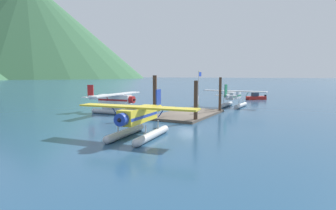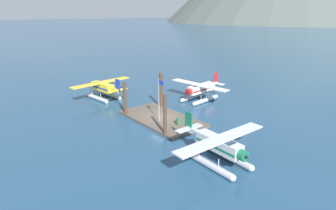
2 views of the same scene
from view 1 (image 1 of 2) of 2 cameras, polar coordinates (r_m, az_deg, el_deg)
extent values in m
plane|color=navy|center=(35.03, 4.35, -2.20)|extent=(1200.00, 1200.00, 0.00)
cube|color=brown|center=(35.01, 4.35, -1.95)|extent=(11.64, 6.10, 0.30)
cylinder|color=#4C3323|center=(29.72, 5.95, 0.75)|extent=(0.44, 0.44, 4.62)
cylinder|color=#4C3323|center=(37.80, 11.06, 2.09)|extent=(0.37, 0.37, 4.93)
cylinder|color=#4C3323|center=(32.76, -2.83, 1.80)|extent=(0.49, 0.49, 5.20)
cylinder|color=silver|center=(35.11, 6.53, 2.72)|extent=(0.08, 0.08, 5.39)
cube|color=#1E3DB2|center=(35.46, 6.85, 6.54)|extent=(0.90, 0.03, 0.56)
sphere|color=gold|center=(35.04, 6.59, 7.20)|extent=(0.10, 0.10, 0.10)
cylinder|color=#33663D|center=(37.98, 6.25, -0.43)|extent=(0.58, 0.58, 0.88)
torus|color=#33663D|center=(37.98, 6.25, -0.43)|extent=(0.62, 0.62, 0.04)
cone|color=#2D5638|center=(573.80, -27.74, 14.29)|extent=(425.96, 425.96, 183.59)
cylinder|color=#B7BABF|center=(38.86, -10.17, -0.96)|extent=(1.15, 5.64, 0.64)
sphere|color=#B7BABF|center=(37.41, -6.57, -1.18)|extent=(0.64, 0.64, 0.64)
cylinder|color=#B7BABF|center=(36.80, -12.29, -1.41)|extent=(1.15, 5.64, 0.64)
sphere|color=#B7BABF|center=(35.28, -8.57, -1.66)|extent=(0.64, 0.64, 0.64)
cylinder|color=#B7BABF|center=(38.14, -8.68, -0.05)|extent=(0.10, 0.10, 0.70)
cylinder|color=#B7BABF|center=(39.44, -11.65, 0.10)|extent=(0.10, 0.10, 0.70)
cylinder|color=#B7BABF|center=(36.05, -10.76, -0.46)|extent=(0.10, 0.10, 0.70)
cylinder|color=#B7BABF|center=(37.42, -13.82, -0.29)|extent=(0.10, 0.10, 0.70)
cube|color=white|center=(37.65, -11.26, 1.27)|extent=(1.67, 4.89, 1.20)
cube|color=#B21E1E|center=(37.66, -11.25, 1.12)|extent=(1.69, 4.80, 0.24)
cube|color=#283347|center=(37.03, -9.88, 1.73)|extent=(1.15, 1.19, 0.56)
cube|color=white|center=(37.43, -10.90, 2.28)|extent=(10.48, 2.35, 0.14)
cylinder|color=#B21E1E|center=(39.30, -9.11, 2.01)|extent=(0.63, 0.14, 0.84)
cylinder|color=#B21E1E|center=(35.65, -12.85, 1.49)|extent=(0.63, 0.14, 0.84)
cylinder|color=#B21E1E|center=(36.21, -7.71, 1.14)|extent=(1.01, 0.69, 0.96)
cone|color=black|center=(35.98, -7.10, 1.11)|extent=(0.39, 0.38, 0.36)
cube|color=white|center=(39.55, -15.16, 1.55)|extent=(0.64, 2.23, 0.56)
cube|color=#B21E1E|center=(40.05, -16.22, 2.80)|extent=(0.21, 1.01, 1.90)
cube|color=white|center=(40.04, -16.07, 1.72)|extent=(3.26, 1.09, 0.10)
cylinder|color=#B7BABF|center=(45.76, 12.26, 0.08)|extent=(5.62, 0.81, 0.64)
sphere|color=#B7BABF|center=(48.42, 13.27, 0.39)|extent=(0.64, 0.64, 0.64)
cylinder|color=#B7BABF|center=(45.07, 15.29, -0.09)|extent=(5.62, 0.81, 0.64)
sphere|color=#B7BABF|center=(47.77, 16.14, 0.24)|extent=(0.64, 0.64, 0.64)
cylinder|color=#B7BABF|center=(46.83, 12.73, 1.04)|extent=(0.10, 0.10, 0.70)
cylinder|color=#B7BABF|center=(44.55, 11.81, 0.79)|extent=(0.10, 0.10, 0.70)
cylinder|color=#B7BABF|center=(46.16, 15.69, 0.88)|extent=(0.10, 0.10, 0.70)
cylinder|color=#B7BABF|center=(43.85, 14.92, 0.63)|extent=(0.10, 0.10, 0.70)
cube|color=silver|center=(45.25, 13.82, 2.04)|extent=(4.84, 1.39, 1.20)
cube|color=#196B47|center=(45.26, 13.82, 1.91)|extent=(4.74, 1.41, 0.24)
cube|color=#283347|center=(46.27, 14.20, 2.53)|extent=(1.13, 1.09, 0.56)
cube|color=silver|center=(45.50, 13.95, 2.90)|extent=(1.72, 10.44, 0.14)
cylinder|color=#196B47|center=(46.17, 11.31, 2.59)|extent=(0.10, 0.62, 0.84)
cylinder|color=#196B47|center=(44.97, 16.63, 2.36)|extent=(0.10, 0.62, 0.84)
cylinder|color=#196B47|center=(47.85, 14.72, 2.23)|extent=(0.63, 0.98, 0.96)
cone|color=black|center=(48.28, 14.86, 2.27)|extent=(0.36, 0.37, 0.36)
cube|color=silver|center=(42.14, 12.59, 1.90)|extent=(2.21, 0.51, 0.56)
cube|color=#196B47|center=(41.23, 12.25, 3.00)|extent=(1.00, 0.15, 1.90)
cube|color=silver|center=(41.37, 12.27, 1.97)|extent=(0.90, 3.22, 0.10)
cylinder|color=#B7BABF|center=(22.05, -3.37, -6.41)|extent=(5.64, 1.29, 0.64)
sphere|color=#B7BABF|center=(19.62, -6.83, -8.05)|extent=(0.64, 0.64, 0.64)
cylinder|color=#B7BABF|center=(23.19, -9.01, -5.84)|extent=(5.64, 1.29, 0.64)
sphere|color=#B7BABF|center=(20.89, -12.93, -7.28)|extent=(0.64, 0.64, 0.64)
cylinder|color=#B7BABF|center=(20.86, -4.77, -5.28)|extent=(0.10, 0.10, 0.70)
cylinder|color=#B7BABF|center=(22.99, -2.12, -4.17)|extent=(0.10, 0.10, 0.70)
cylinder|color=#B7BABF|center=(22.05, -10.63, -4.73)|extent=(0.10, 0.10, 0.70)
cylinder|color=#B7BABF|center=(24.09, -7.59, -3.74)|extent=(0.10, 0.10, 0.70)
cube|color=yellow|center=(22.30, -6.31, -2.06)|extent=(4.91, 1.79, 1.20)
cube|color=#1E389E|center=(22.32, -6.31, -2.31)|extent=(4.82, 1.80, 0.24)
cube|color=#283347|center=(21.32, -7.67, -1.57)|extent=(1.22, 1.18, 0.56)
cube|color=yellow|center=(21.95, -6.70, -0.43)|extent=(2.60, 10.49, 0.14)
cylinder|color=#1E389E|center=(21.06, -1.39, -1.60)|extent=(0.15, 0.63, 0.84)
cylinder|color=#1E389E|center=(23.11, -11.51, -1.02)|extent=(0.15, 0.63, 0.84)
cylinder|color=#1E389E|center=(19.98, -9.92, -3.09)|extent=(0.71, 1.02, 0.96)
cone|color=black|center=(19.61, -10.60, -3.29)|extent=(0.39, 0.40, 0.36)
cube|color=yellow|center=(25.18, -2.88, -0.84)|extent=(2.24, 0.69, 0.56)
cube|color=#1E389E|center=(25.91, -2.07, 1.26)|extent=(1.01, 0.24, 1.90)
cube|color=yellow|center=(25.90, -2.15, -0.42)|extent=(1.17, 3.27, 0.10)
cube|color=#B2231E|center=(60.86, 18.29, 1.45)|extent=(3.96, 4.10, 0.70)
sphere|color=#B2231E|center=(59.74, 16.60, 1.42)|extent=(0.70, 0.70, 0.70)
cube|color=#283347|center=(60.64, 18.08, 2.15)|extent=(1.62, 1.63, 0.80)
cube|color=black|center=(62.11, 20.06, 1.71)|extent=(0.48, 0.48, 0.80)
camera|label=2|loc=(59.47, 35.62, 13.03)|focal=29.75mm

